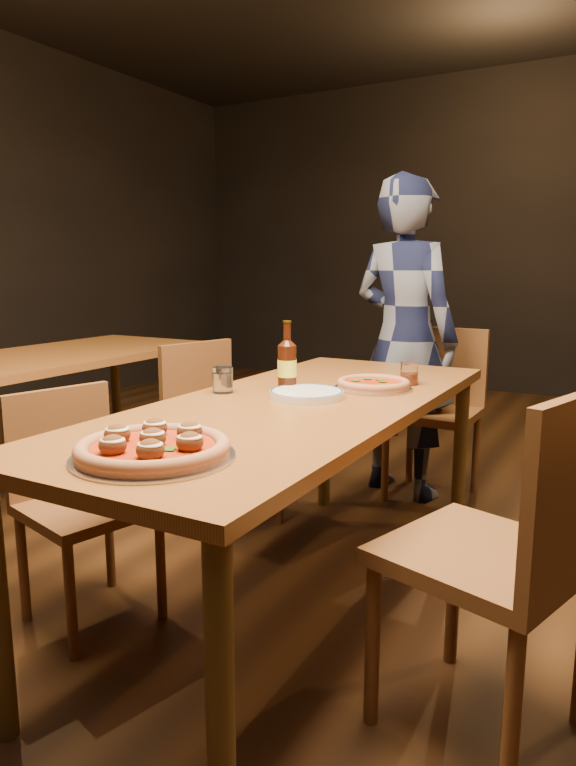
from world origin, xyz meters
The scene contains 15 objects.
ground centered at (0.00, 0.00, 0.00)m, with size 9.00×9.00×0.00m, color black.
room_shell centered at (0.00, 0.00, 1.86)m, with size 9.00×9.00×9.00m.
table_main centered at (0.00, 0.00, 0.68)m, with size 0.80×2.00×0.75m.
table_left centered at (-1.70, 0.30, 0.68)m, with size 0.80×2.00×0.75m.
chair_main_nw centered at (-0.56, -0.42, 0.41)m, with size 0.39×0.39×0.83m, color brown, non-canonical shape.
chair_main_sw centered at (-0.63, 0.48, 0.45)m, with size 0.42×0.42×0.89m, color brown, non-canonical shape.
chair_main_e centered at (0.71, -0.30, 0.49)m, with size 0.45×0.45×0.97m, color brown, non-canonical shape.
chair_end centered at (0.10, 1.32, 0.46)m, with size 0.43×0.43×0.92m, color brown, non-canonical shape.
pizza_meatball centered at (0.02, -0.75, 0.78)m, with size 0.39×0.39×0.07m.
pizza_margherita centered at (0.15, 0.33, 0.77)m, with size 0.29×0.29×0.04m.
plate_stack centered at (0.01, 0.07, 0.76)m, with size 0.26×0.26×0.02m, color white.
beer_bottle centered at (-0.11, 0.15, 0.84)m, with size 0.07×0.07×0.25m.
water_glass centered at (-0.30, 0.00, 0.80)m, with size 0.07×0.07×0.09m, color white.
amber_glass centered at (0.24, 0.49, 0.79)m, with size 0.07×0.07×0.09m, color maroon.
diner centered at (-0.07, 1.32, 0.83)m, with size 0.60×0.40×1.66m, color black.
Camera 1 is at (1.01, -1.87, 1.20)m, focal length 30.00 mm.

